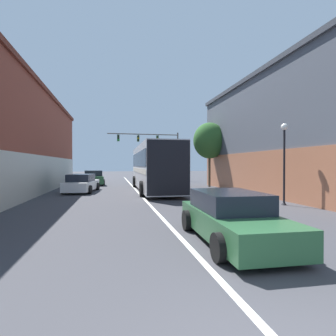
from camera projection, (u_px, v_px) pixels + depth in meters
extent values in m
cube|color=silver|center=(138.00, 192.00, 18.88)|extent=(0.14, 46.60, 0.01)
cube|color=#B7B2A3|center=(38.00, 175.00, 17.03)|extent=(0.24, 28.21, 2.63)
cube|color=#4C515B|center=(315.00, 134.00, 17.55)|extent=(7.92, 19.60, 8.20)
cube|color=#A86647|center=(262.00, 174.00, 16.77)|extent=(0.24, 19.21, 2.87)
cube|color=#393D44|center=(315.00, 75.00, 17.50)|extent=(8.24, 19.79, 0.30)
cube|color=#B7B7BC|center=(154.00, 167.00, 20.20)|extent=(2.67, 11.63, 3.23)
cube|color=black|center=(154.00, 159.00, 20.19)|extent=(2.72, 11.40, 1.03)
cube|color=beige|center=(154.00, 170.00, 20.20)|extent=(2.71, 11.51, 0.32)
cube|color=black|center=(169.00, 168.00, 14.53)|extent=(2.43, 0.10, 3.10)
cylinder|color=black|center=(135.00, 182.00, 23.50)|extent=(0.32, 1.00, 1.00)
cylinder|color=black|center=(162.00, 181.00, 23.99)|extent=(0.32, 1.00, 1.00)
cylinder|color=black|center=(142.00, 189.00, 16.45)|extent=(0.32, 1.00, 1.00)
cylinder|color=black|center=(181.00, 188.00, 16.93)|extent=(0.32, 1.00, 1.00)
cube|color=#285633|center=(232.00, 223.00, 6.81)|extent=(1.83, 4.37, 0.62)
cube|color=black|center=(229.00, 201.00, 7.06)|extent=(1.62, 2.30, 0.50)
cylinder|color=black|center=(187.00, 220.00, 7.98)|extent=(0.24, 0.62, 0.61)
cylinder|color=black|center=(241.00, 218.00, 8.28)|extent=(0.24, 0.62, 0.61)
cylinder|color=black|center=(219.00, 248.00, 5.35)|extent=(0.24, 0.62, 0.61)
cylinder|color=black|center=(296.00, 243.00, 5.65)|extent=(0.24, 0.62, 0.61)
cube|color=#285633|center=(93.00, 180.00, 26.10)|extent=(2.20, 4.29, 0.73)
cube|color=black|center=(93.00, 173.00, 25.90)|extent=(1.84, 2.31, 0.54)
cylinder|color=black|center=(83.00, 181.00, 27.03)|extent=(0.29, 0.62, 0.60)
cylinder|color=black|center=(102.00, 181.00, 27.60)|extent=(0.29, 0.62, 0.60)
cylinder|color=black|center=(84.00, 183.00, 24.60)|extent=(0.29, 0.62, 0.60)
cylinder|color=black|center=(103.00, 182.00, 25.18)|extent=(0.29, 0.62, 0.60)
cube|color=silver|center=(82.00, 185.00, 19.33)|extent=(2.27, 4.74, 0.64)
cube|color=black|center=(81.00, 178.00, 19.09)|extent=(1.85, 2.56, 0.52)
cylinder|color=black|center=(75.00, 186.00, 20.67)|extent=(0.30, 0.62, 0.59)
cylinder|color=black|center=(98.00, 186.00, 20.81)|extent=(0.30, 0.62, 0.59)
cylinder|color=black|center=(64.00, 190.00, 17.85)|extent=(0.30, 0.62, 0.59)
cylinder|color=black|center=(90.00, 190.00, 17.99)|extent=(0.30, 0.62, 0.59)
cylinder|color=#514C47|center=(178.00, 157.00, 33.16)|extent=(0.18, 0.18, 6.07)
cylinder|color=#514C47|center=(143.00, 134.00, 32.22)|extent=(8.71, 0.12, 0.12)
cube|color=#234723|center=(157.00, 139.00, 32.59)|extent=(0.28, 0.24, 0.80)
sphere|color=black|center=(158.00, 137.00, 32.44)|extent=(0.18, 0.18, 0.18)
sphere|color=orange|center=(158.00, 139.00, 32.44)|extent=(0.18, 0.18, 0.18)
sphere|color=black|center=(158.00, 141.00, 32.44)|extent=(0.18, 0.18, 0.18)
cube|color=#234723|center=(138.00, 138.00, 32.09)|extent=(0.28, 0.24, 0.80)
sphere|color=black|center=(138.00, 136.00, 31.94)|extent=(0.18, 0.18, 0.18)
sphere|color=orange|center=(138.00, 138.00, 31.94)|extent=(0.18, 0.18, 0.18)
sphere|color=black|center=(138.00, 140.00, 31.95)|extent=(0.18, 0.18, 0.18)
cube|color=#234723|center=(118.00, 138.00, 31.59)|extent=(0.28, 0.24, 0.80)
sphere|color=black|center=(118.00, 136.00, 31.44)|extent=(0.18, 0.18, 0.18)
sphere|color=black|center=(118.00, 138.00, 31.45)|extent=(0.18, 0.18, 0.18)
sphere|color=green|center=(118.00, 140.00, 31.45)|extent=(0.18, 0.18, 0.18)
cone|color=black|center=(284.00, 203.00, 13.00)|extent=(0.26, 0.26, 0.20)
cylinder|color=black|center=(284.00, 167.00, 12.98)|extent=(0.10, 0.10, 3.77)
sphere|color=white|center=(284.00, 127.00, 12.96)|extent=(0.33, 0.33, 0.33)
cylinder|color=brown|center=(209.00, 171.00, 23.74)|extent=(0.20, 0.20, 2.95)
ellipsoid|color=#2D5B28|center=(209.00, 141.00, 23.71)|extent=(2.96, 2.66, 3.25)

